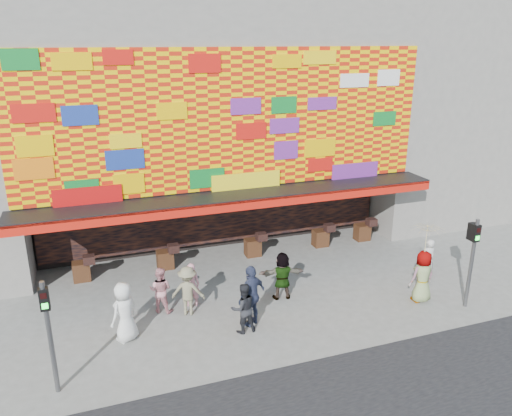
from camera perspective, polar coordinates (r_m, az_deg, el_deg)
The scene contains 15 objects.
ground at distance 15.97m, azimuth 1.69°, elevation -12.30°, with size 90.00×90.00×0.00m, color slate.
shop_building at distance 21.72m, azimuth -6.10°, elevation 10.67°, with size 15.20×9.40×10.00m.
neighbor_right at distance 27.56m, azimuth 21.94°, elevation 12.76°, with size 11.00×8.00×12.00m, color gray.
signal_left at distance 12.98m, azimuth -22.65°, elevation -12.26°, with size 0.22×0.20×3.00m.
signal_right at distance 17.10m, azimuth 23.54°, elevation -4.80°, with size 0.22×0.20×3.00m.
ped_a at distance 14.91m, azimuth -14.77°, elevation -11.41°, with size 0.88×0.57×1.80m, color silver.
ped_b at distance 16.36m, azimuth -7.40°, elevation -8.67°, with size 0.55×0.36×1.50m, color pink.
ped_c at distance 14.87m, azimuth -1.48°, elevation -11.37°, with size 0.75×0.59×1.55m, color black.
ped_d at distance 15.88m, azimuth -7.79°, elevation -9.36°, with size 1.04×0.60×1.61m, color #7C775A.
ped_e at distance 15.12m, azimuth -0.51°, elevation -9.98°, with size 1.14×0.47×1.94m, color #333A59.
ped_f at distance 16.66m, azimuth 3.01°, elevation -7.74°, with size 1.52×0.48×1.63m, color gray.
ped_g at distance 17.31m, azimuth 18.49°, elevation -7.44°, with size 0.87×0.56×1.77m, color gray.
ped_h at distance 18.84m, azimuth 19.01°, elevation -5.63°, with size 0.58×0.38×1.58m, color beige.
ped_i at distance 16.18m, azimuth -10.87°, elevation -9.18°, with size 0.73×0.57×1.51m, color #D38891.
parasol at distance 16.79m, azimuth 18.95°, elevation -3.39°, with size 1.24×1.26×1.96m.
Camera 1 is at (-5.00, -12.75, 8.22)m, focal length 35.00 mm.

